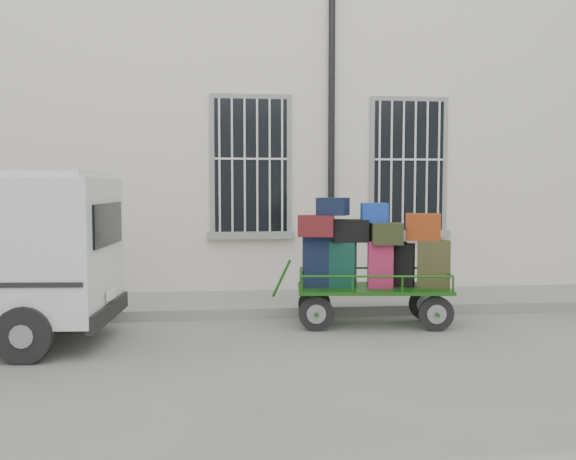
{
  "coord_description": "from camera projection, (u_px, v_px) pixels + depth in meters",
  "views": [
    {
      "loc": [
        -0.99,
        -7.74,
        1.92
      ],
      "look_at": [
        0.0,
        1.0,
        1.31
      ],
      "focal_mm": 40.0,
      "sensor_mm": 36.0,
      "label": 1
    }
  ],
  "objects": [
    {
      "name": "luggage_cart",
      "position": [
        370.0,
        260.0,
        8.74
      ],
      "size": [
        2.45,
        1.16,
        1.76
      ],
      "rotation": [
        0.0,
        0.0,
        -0.12
      ],
      "color": "black",
      "rests_on": "ground"
    },
    {
      "name": "building",
      "position": [
        264.0,
        133.0,
        13.16
      ],
      "size": [
        24.0,
        5.15,
        6.0
      ],
      "color": "beige",
      "rests_on": "ground"
    },
    {
      "name": "ground",
      "position": [
        297.0,
        341.0,
        7.92
      ],
      "size": [
        80.0,
        80.0,
        0.0
      ],
      "primitive_type": "plane",
      "color": "slate",
      "rests_on": "ground"
    },
    {
      "name": "sidewalk",
      "position": [
        279.0,
        303.0,
        10.1
      ],
      "size": [
        24.0,
        1.7,
        0.15
      ],
      "primitive_type": "cube",
      "color": "gray",
      "rests_on": "ground"
    }
  ]
}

